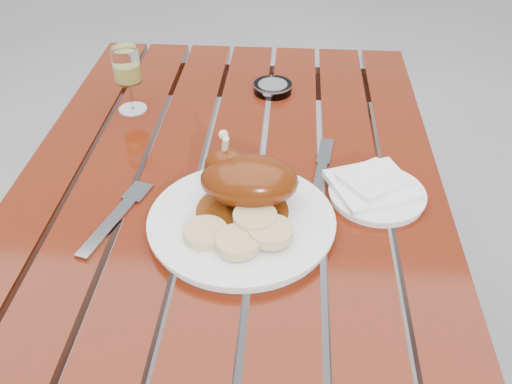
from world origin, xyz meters
TOP-DOWN VIEW (x-y plane):
  - table at (0.00, 0.00)m, footprint 0.80×1.20m
  - dinner_plate at (0.04, -0.15)m, footprint 0.39×0.39m
  - roast_duck at (0.04, -0.10)m, footprint 0.17×0.16m
  - bread_dumplings at (0.04, -0.20)m, footprint 0.18×0.12m
  - wine_glass at (-0.24, 0.23)m, footprint 0.07×0.07m
  - side_plate at (0.27, -0.05)m, footprint 0.22×0.22m
  - napkin at (0.26, -0.04)m, footprint 0.18×0.17m
  - ashtray at (0.07, 0.34)m, footprint 0.12×0.12m
  - fork at (-0.18, -0.15)m, footprint 0.07×0.19m
  - knife at (0.17, 0.00)m, footprint 0.05×0.20m

SIDE VIEW (x-z plane):
  - table at x=0.00m, z-range 0.00..0.75m
  - knife at x=0.17m, z-range 0.75..0.76m
  - fork at x=-0.18m, z-range 0.75..0.76m
  - side_plate at x=0.27m, z-range 0.75..0.76m
  - dinner_plate at x=0.04m, z-range 0.75..0.77m
  - ashtray at x=0.07m, z-range 0.75..0.77m
  - napkin at x=0.26m, z-range 0.76..0.78m
  - bread_dumplings at x=0.04m, z-range 0.77..0.80m
  - roast_duck at x=0.04m, z-range 0.76..0.88m
  - wine_glass at x=-0.24m, z-range 0.75..0.90m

